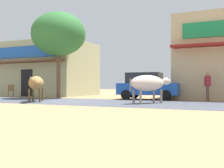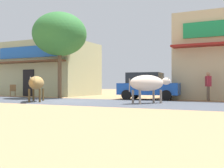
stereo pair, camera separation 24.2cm
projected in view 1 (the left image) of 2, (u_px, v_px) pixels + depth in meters
name	position (u px, v px, depth m)	size (l,w,h in m)	color
ground	(62.00, 101.00, 15.41)	(80.00, 80.00, 0.00)	tan
asphalt_road	(62.00, 101.00, 15.41)	(72.00, 5.37, 0.00)	#484D57
storefront_left_cafe	(48.00, 69.00, 24.07)	(7.47, 6.16, 4.46)	#A4A980
roadside_tree	(59.00, 34.00, 18.94)	(3.70, 3.70, 5.86)	brown
parked_hatchback_car	(148.00, 86.00, 17.01)	(3.79, 2.25, 1.64)	#1849A6
cow_near_brown	(36.00, 83.00, 14.77)	(1.95, 2.58, 1.37)	olive
cow_far_dark	(148.00, 83.00, 13.39)	(1.76, 2.43, 1.37)	beige
pedestrian_by_shop	(208.00, 84.00, 15.41)	(0.38, 0.61, 1.60)	brown
cafe_chair_near_tree	(11.00, 90.00, 20.94)	(0.62, 0.62, 0.92)	brown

